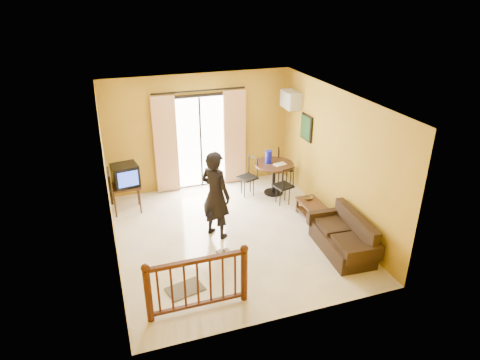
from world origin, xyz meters
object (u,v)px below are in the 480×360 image
object	(u,v)px
dining_table	(274,170)
standing_person	(216,195)
coffee_table	(312,208)
sofa	(344,238)
television	(125,175)

from	to	relation	value
dining_table	standing_person	size ratio (longest dim) A/B	0.51
coffee_table	standing_person	world-z (taller)	standing_person
coffee_table	dining_table	bearing A→B (deg)	102.79
dining_table	coffee_table	xyz separation A→B (m)	(0.32, -1.40, -0.38)
sofa	standing_person	distance (m)	2.59
television	coffee_table	size ratio (longest dim) A/B	0.75
sofa	dining_table	bearing A→B (deg)	100.34
television	sofa	size ratio (longest dim) A/B	0.38
television	dining_table	world-z (taller)	television
dining_table	sofa	size ratio (longest dim) A/B	0.58
sofa	standing_person	bearing A→B (deg)	151.90
coffee_table	sofa	xyz separation A→B (m)	(-0.00, -1.30, 0.04)
dining_table	standing_person	bearing A→B (deg)	-143.01
dining_table	coffee_table	size ratio (longest dim) A/B	1.16
dining_table	coffee_table	distance (m)	1.48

